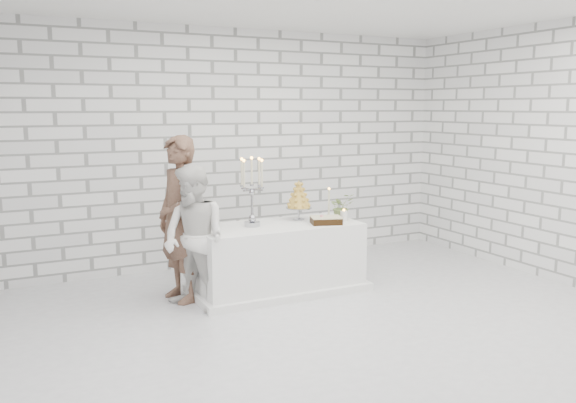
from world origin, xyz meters
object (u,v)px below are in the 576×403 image
at_px(cake_table, 278,258).
at_px(croquembouche, 299,200).
at_px(groom, 179,219).
at_px(candelabra, 252,192).
at_px(bride, 194,238).

distance_m(cake_table, croquembouche, 0.70).
xyz_separation_m(cake_table, groom, (-1.05, 0.17, 0.49)).
xyz_separation_m(groom, candelabra, (0.77, -0.13, 0.26)).
relative_size(groom, croquembouche, 3.80).
bearing_deg(candelabra, cake_table, -7.93).
height_order(cake_table, croquembouche, croquembouche).
bearing_deg(groom, cake_table, 66.76).
bearing_deg(bride, groom, 160.47).
height_order(cake_table, candelabra, candelabra).
distance_m(groom, candelabra, 0.82).
height_order(cake_table, bride, bride).
bearing_deg(bride, candelabra, 81.23).
xyz_separation_m(bride, croquembouche, (1.34, 0.34, 0.25)).
height_order(groom, candelabra, groom).
xyz_separation_m(cake_table, candelabra, (-0.29, 0.04, 0.75)).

